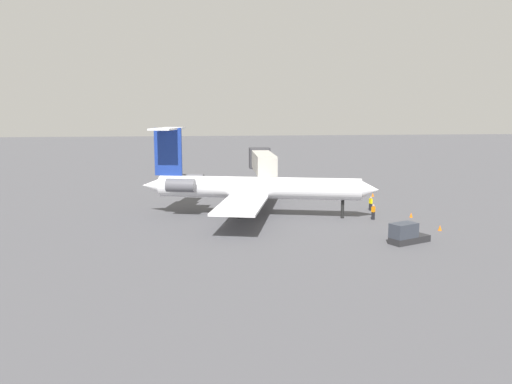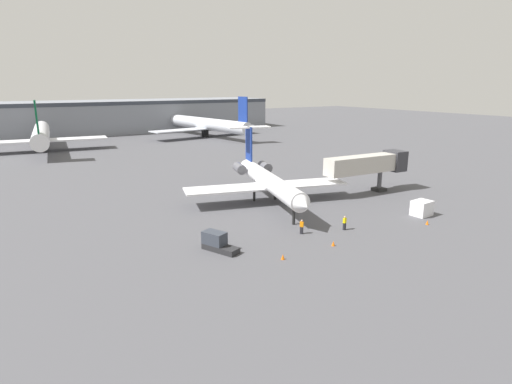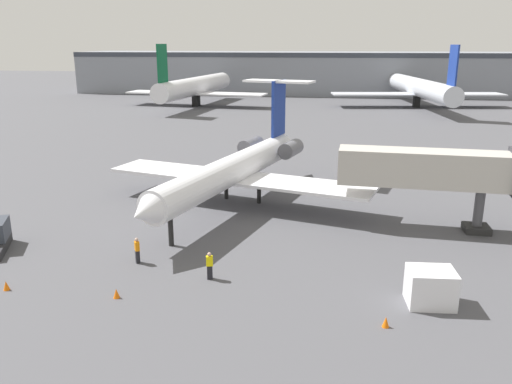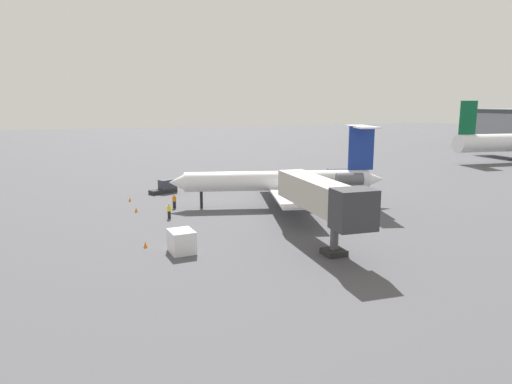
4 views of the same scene
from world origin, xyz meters
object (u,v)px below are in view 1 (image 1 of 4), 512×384
object	(u,v)px
traffic_cone_mid	(440,228)
traffic_cone_far	(411,215)
jet_bridge	(262,162)
cargo_container_uld	(348,187)
traffic_cone_near	(373,195)
ground_crew_loader	(371,203)
regional_jet	(249,187)
ground_crew_marshaller	(373,212)
baggage_tug_lead	(406,234)

from	to	relation	value
traffic_cone_mid	traffic_cone_far	xyz separation A→B (m)	(6.56, 0.03, 0.00)
jet_bridge	cargo_container_uld	world-z (taller)	jet_bridge
cargo_container_uld	traffic_cone_far	size ratio (longest dim) A/B	4.67
cargo_container_uld	traffic_cone_near	xyz separation A→B (m)	(-2.53, -2.75, -0.71)
ground_crew_loader	traffic_cone_mid	distance (m)	11.52
regional_jet	cargo_container_uld	xyz separation A→B (m)	(13.41, -16.09, -2.39)
regional_jet	traffic_cone_mid	size ratio (longest dim) A/B	48.41
jet_bridge	traffic_cone_far	size ratio (longest dim) A/B	26.71
traffic_cone_mid	traffic_cone_near	bearing A→B (deg)	-2.43
traffic_cone_mid	jet_bridge	bearing A→B (deg)	27.46
traffic_cone_mid	cargo_container_uld	bearing A→B (deg)	4.54
regional_jet	traffic_cone_far	world-z (taller)	regional_jet
regional_jet	ground_crew_marshaller	bearing A→B (deg)	-106.95
ground_crew_marshaller	baggage_tug_lead	distance (m)	10.36
regional_jet	traffic_cone_far	size ratio (longest dim) A/B	48.41
regional_jet	baggage_tug_lead	world-z (taller)	regional_jet
traffic_cone_near	traffic_cone_far	size ratio (longest dim) A/B	1.00
regional_jet	baggage_tug_lead	size ratio (longest dim) A/B	6.29
ground_crew_loader	jet_bridge	bearing A→B (deg)	34.54
regional_jet	traffic_cone_mid	world-z (taller)	regional_jet
ground_crew_marshaller	cargo_container_uld	xyz separation A→B (m)	(17.45, -2.84, 0.12)
jet_bridge	ground_crew_loader	world-z (taller)	jet_bridge
ground_crew_loader	cargo_container_uld	distance (m)	12.43
cargo_container_uld	traffic_cone_far	bearing A→B (deg)	-173.80
traffic_cone_near	traffic_cone_mid	xyz separation A→B (m)	(-20.91, 0.89, 0.00)
ground_crew_marshaller	ground_crew_loader	xyz separation A→B (m)	(5.08, -1.60, 0.00)
traffic_cone_near	traffic_cone_far	xyz separation A→B (m)	(-14.36, 0.92, 0.00)
jet_bridge	baggage_tug_lead	size ratio (longest dim) A/B	3.47
traffic_cone_far	jet_bridge	bearing A→B (deg)	34.48
cargo_container_uld	traffic_cone_far	world-z (taller)	cargo_container_uld
jet_bridge	traffic_cone_near	size ratio (longest dim) A/B	26.71
ground_crew_marshaller	traffic_cone_far	xyz separation A→B (m)	(0.56, -4.67, -0.58)
ground_crew_marshaller	traffic_cone_near	xyz separation A→B (m)	(14.91, -5.59, -0.58)
regional_jet	traffic_cone_far	bearing A→B (deg)	-101.00
ground_crew_marshaller	cargo_container_uld	distance (m)	17.68
baggage_tug_lead	cargo_container_uld	size ratio (longest dim) A/B	1.65
traffic_cone_far	cargo_container_uld	bearing A→B (deg)	6.20
regional_jet	jet_bridge	xyz separation A→B (m)	(16.73, -4.05, 1.17)
jet_bridge	cargo_container_uld	distance (m)	12.99
cargo_container_uld	traffic_cone_far	xyz separation A→B (m)	(-16.89, -1.83, -0.71)
cargo_container_uld	traffic_cone_near	bearing A→B (deg)	-132.66
traffic_cone_far	ground_crew_loader	bearing A→B (deg)	34.24
regional_jet	traffic_cone_near	world-z (taller)	regional_jet
ground_crew_loader	traffic_cone_far	bearing A→B (deg)	-145.76
ground_crew_marshaller	baggage_tug_lead	size ratio (longest dim) A/B	0.40
ground_crew_marshaller	cargo_container_uld	bearing A→B (deg)	-9.25
jet_bridge	traffic_cone_mid	distance (m)	30.47
ground_crew_marshaller	traffic_cone_near	world-z (taller)	ground_crew_marshaller
jet_bridge	ground_crew_loader	bearing A→B (deg)	-145.46
traffic_cone_near	traffic_cone_far	bearing A→B (deg)	176.35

